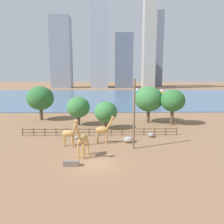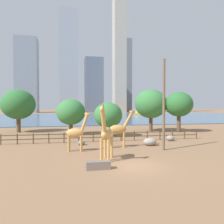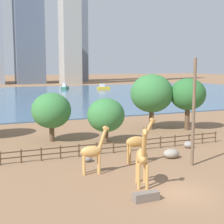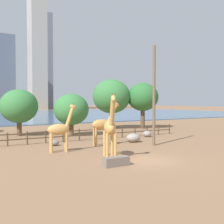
{
  "view_description": "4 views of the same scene",
  "coord_description": "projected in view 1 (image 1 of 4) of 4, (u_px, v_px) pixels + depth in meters",
  "views": [
    {
      "loc": [
        1.28,
        -23.67,
        10.18
      ],
      "look_at": [
        2.06,
        15.28,
        3.46
      ],
      "focal_mm": 35.0,
      "sensor_mm": 36.0,
      "label": 1
    },
    {
      "loc": [
        -5.0,
        -16.16,
        4.66
      ],
      "look_at": [
        1.53,
        16.51,
        3.76
      ],
      "focal_mm": 35.0,
      "sensor_mm": 36.0,
      "label": 2
    },
    {
      "loc": [
        -13.4,
        -19.64,
        9.05
      ],
      "look_at": [
        2.59,
        18.65,
        3.28
      ],
      "focal_mm": 55.0,
      "sensor_mm": 36.0,
      "label": 3
    },
    {
      "loc": [
        -12.42,
        -15.9,
        4.22
      ],
      "look_at": [
        3.99,
        11.78,
        3.06
      ],
      "focal_mm": 45.0,
      "sensor_mm": 36.0,
      "label": 4
    }
  ],
  "objects": [
    {
      "name": "ground_plane",
      "position": [
        105.0,
        96.0,
        103.85
      ],
      "size": [
        400.0,
        400.0,
        0.0
      ],
      "primitive_type": "plane",
      "color": "#8C6647"
    },
    {
      "name": "harbor_water",
      "position": [
        105.0,
        97.0,
        100.87
      ],
      "size": [
        180.0,
        86.0,
        0.2
      ],
      "primitive_type": "cube",
      "color": "#476B8C",
      "rests_on": "ground"
    },
    {
      "name": "giraffe_tall",
      "position": [
        69.0,
        133.0,
        30.99
      ],
      "size": [
        2.54,
        1.0,
        4.17
      ],
      "rotation": [
        0.0,
        0.0,
        6.12
      ],
      "color": "tan",
      "rests_on": "ground"
    },
    {
      "name": "giraffe_companion",
      "position": [
        103.0,
        130.0,
        32.36
      ],
      "size": [
        2.99,
        0.92,
        4.33
      ],
      "rotation": [
        0.0,
        0.0,
        6.21
      ],
      "color": "#C18C47",
      "rests_on": "ground"
    },
    {
      "name": "giraffe_young",
      "position": [
        82.0,
        140.0,
        26.78
      ],
      "size": [
        1.73,
        3.17,
        4.88
      ],
      "rotation": [
        0.0,
        0.0,
        4.33
      ],
      "color": "tan",
      "rests_on": "ground"
    },
    {
      "name": "utility_pole",
      "position": [
        134.0,
        115.0,
        29.52
      ],
      "size": [
        0.28,
        0.28,
        9.62
      ],
      "primitive_type": "cylinder",
      "color": "brown",
      "rests_on": "ground"
    },
    {
      "name": "boulder_near_fence",
      "position": [
        128.0,
        140.0,
        33.02
      ],
      "size": [
        1.57,
        1.22,
        0.91
      ],
      "primitive_type": "ellipsoid",
      "color": "gray",
      "rests_on": "ground"
    },
    {
      "name": "boulder_by_pole",
      "position": [
        151.0,
        135.0,
        35.85
      ],
      "size": [
        1.04,
        0.98,
        0.74
      ],
      "primitive_type": "ellipsoid",
      "color": "gray",
      "rests_on": "ground"
    },
    {
      "name": "boulder_small",
      "position": [
        78.0,
        137.0,
        34.78
      ],
      "size": [
        0.89,
        0.75,
        0.56
      ],
      "primitive_type": "ellipsoid",
      "color": "gray",
      "rests_on": "ground"
    },
    {
      "name": "feeding_trough",
      "position": [
        71.0,
        163.0,
        24.6
      ],
      "size": [
        1.8,
        0.6,
        0.6
      ],
      "primitive_type": "cube",
      "color": "#72665B",
      "rests_on": "ground"
    },
    {
      "name": "enclosure_fence",
      "position": [
        100.0,
        131.0,
        36.72
      ],
      "size": [
        26.12,
        0.14,
        1.3
      ],
      "color": "#4C3826",
      "rests_on": "ground"
    },
    {
      "name": "tree_left_large",
      "position": [
        173.0,
        101.0,
        43.95
      ],
      "size": [
        4.92,
        4.92,
        7.2
      ],
      "color": "brown",
      "rests_on": "ground"
    },
    {
      "name": "tree_center_broad",
      "position": [
        40.0,
        98.0,
        48.64
      ],
      "size": [
        5.89,
        5.89,
        7.62
      ],
      "color": "brown",
      "rests_on": "ground"
    },
    {
      "name": "tree_right_tall",
      "position": [
        106.0,
        112.0,
        40.7
      ],
      "size": [
        4.31,
        4.31,
        5.24
      ],
      "color": "brown",
      "rests_on": "ground"
    },
    {
      "name": "tree_left_small",
      "position": [
        149.0,
        99.0,
        46.02
      ],
      "size": [
        5.91,
        5.91,
        7.74
      ],
      "color": "brown",
      "rests_on": "ground"
    },
    {
      "name": "tree_right_small",
      "position": [
        78.0,
        107.0,
        43.86
      ],
      "size": [
        4.64,
        4.64,
        5.79
      ],
      "color": "brown",
      "rests_on": "ground"
    },
    {
      "name": "boat_ferry",
      "position": [
        162.0,
        92.0,
        118.8
      ],
      "size": [
        4.69,
        2.22,
        1.98
      ],
      "rotation": [
        0.0,
        0.0,
        6.15
      ],
      "color": "gold",
      "rests_on": "harbor_water"
    },
    {
      "name": "boat_sailboat",
      "position": [
        137.0,
        91.0,
        123.46
      ],
      "size": [
        3.91,
        5.21,
        2.18
      ],
      "rotation": [
        0.0,
        0.0,
        1.08
      ],
      "color": "#337259",
      "rests_on": "harbor_water"
    },
    {
      "name": "skyline_tower_needle",
      "position": [
        150.0,
        11.0,
        151.03
      ],
      "size": [
        8.38,
        10.14,
        106.78
      ],
      "primitive_type": "cube",
      "color": "#ADA89E",
      "rests_on": "ground"
    },
    {
      "name": "skyline_block_central",
      "position": [
        61.0,
        53.0,
        165.78
      ],
      "size": [
        14.92,
        12.74,
        52.72
      ],
      "primitive_type": "cube",
      "color": "gray",
      "rests_on": "ground"
    },
    {
      "name": "skyline_tower_glass",
      "position": [
        156.0,
        50.0,
        178.17
      ],
      "size": [
        8.78,
        12.26,
        59.34
      ],
      "primitive_type": "cube",
      "color": "slate",
      "rests_on": "ground"
    },
    {
      "name": "skyline_block_left",
      "position": [
        99.0,
        38.0,
        163.56
      ],
      "size": [
        13.08,
        10.86,
        74.46
      ],
      "primitive_type": "cube",
      "color": "#939EAD",
      "rests_on": "ground"
    },
    {
      "name": "skyline_block_right",
      "position": [
        124.0,
        61.0,
        165.46
      ],
      "size": [
        13.17,
        10.0,
        40.32
      ],
      "primitive_type": "cube",
      "color": "slate",
      "rests_on": "ground"
    }
  ]
}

